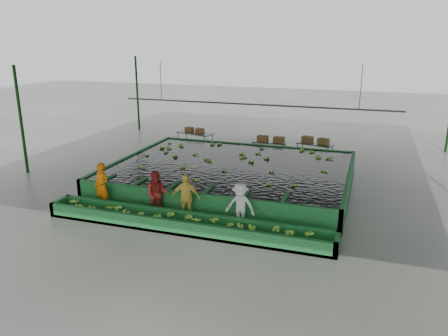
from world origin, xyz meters
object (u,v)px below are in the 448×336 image
(flotation_tank, at_px, (231,174))
(packing_table_mid, at_px, (269,149))
(packing_table_right, at_px, (315,151))
(box_stack_mid, at_px, (271,142))
(worker_d, at_px, (240,206))
(sorting_trough, at_px, (184,223))
(worker_b, at_px, (157,194))
(worker_a, at_px, (102,186))
(box_stack_left, at_px, (195,132))
(box_stack_right, at_px, (315,143))
(packing_table_left, at_px, (195,141))
(worker_c, at_px, (186,197))

(flotation_tank, xyz_separation_m, packing_table_mid, (0.52, 5.01, -0.04))
(packing_table_right, xyz_separation_m, box_stack_mid, (-2.30, -0.30, 0.40))
(worker_d, distance_m, packing_table_mid, 9.39)
(flotation_tank, relative_size, worker_d, 6.38)
(flotation_tank, relative_size, sorting_trough, 1.00)
(sorting_trough, bearing_deg, worker_b, 150.07)
(flotation_tank, distance_m, packing_table_right, 6.02)
(sorting_trough, height_order, worker_a, worker_a)
(packing_table_mid, height_order, box_stack_left, box_stack_left)
(box_stack_right, bearing_deg, box_stack_left, 179.77)
(box_stack_left, bearing_deg, worker_b, -75.26)
(worker_d, xyz_separation_m, box_stack_left, (-5.62, 9.67, 0.19))
(packing_table_left, distance_m, packing_table_right, 6.79)
(box_stack_left, distance_m, box_stack_right, 6.84)
(worker_d, bearing_deg, box_stack_left, 121.65)
(box_stack_left, bearing_deg, flotation_tank, -53.77)
(flotation_tank, xyz_separation_m, sorting_trough, (0.00, -5.10, -0.20))
(packing_table_mid, xyz_separation_m, box_stack_mid, (0.09, -0.05, 0.41))
(flotation_tank, bearing_deg, packing_table_mid, 84.02)
(packing_table_left, height_order, box_stack_left, box_stack_left)
(box_stack_mid, bearing_deg, packing_table_right, 7.51)
(worker_b, xyz_separation_m, packing_table_right, (4.30, 9.57, -0.41))
(sorting_trough, xyz_separation_m, box_stack_left, (-3.93, 10.47, 0.72))
(flotation_tank, relative_size, worker_b, 5.97)
(worker_b, bearing_deg, worker_c, -17.23)
(packing_table_mid, distance_m, box_stack_mid, 0.42)
(sorting_trough, height_order, packing_table_right, packing_table_right)
(sorting_trough, distance_m, packing_table_left, 11.11)
(sorting_trough, bearing_deg, flotation_tank, 90.00)
(worker_b, xyz_separation_m, box_stack_left, (-2.54, 9.67, 0.13))
(worker_c, xyz_separation_m, box_stack_mid, (0.90, 9.26, -0.02))
(box_stack_left, bearing_deg, packing_table_left, -49.50)
(worker_c, height_order, packing_table_right, worker_c)
(flotation_tank, xyz_separation_m, worker_d, (1.69, -4.30, 0.33))
(packing_table_right, xyz_separation_m, box_stack_left, (-6.84, 0.10, 0.55))
(flotation_tank, bearing_deg, worker_c, -93.85)
(sorting_trough, height_order, packing_table_left, packing_table_left)
(box_stack_mid, relative_size, box_stack_right, 1.00)
(sorting_trough, bearing_deg, box_stack_mid, 86.51)
(packing_table_right, height_order, box_stack_left, box_stack_left)
(worker_c, xyz_separation_m, packing_table_mid, (0.81, 9.31, -0.43))
(flotation_tank, bearing_deg, box_stack_right, 61.44)
(worker_a, xyz_separation_m, worker_c, (3.37, 0.00, -0.04))
(worker_a, height_order, worker_c, worker_a)
(worker_c, xyz_separation_m, worker_d, (1.98, -0.00, -0.06))
(flotation_tank, height_order, worker_b, worker_b)
(packing_table_left, bearing_deg, box_stack_right, 0.28)
(sorting_trough, bearing_deg, box_stack_left, 110.59)
(flotation_tank, bearing_deg, box_stack_mid, 82.96)
(packing_table_mid, bearing_deg, flotation_tank, -95.98)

